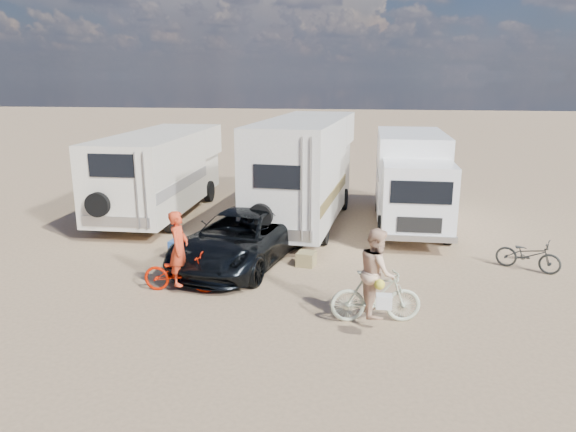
# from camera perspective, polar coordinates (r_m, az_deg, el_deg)

# --- Properties ---
(ground) EXTENTS (140.00, 140.00, 0.00)m
(ground) POSITION_cam_1_polar(r_m,az_deg,el_deg) (11.37, -2.60, -9.68)
(ground) COLOR tan
(ground) RESTS_ON ground
(rv_main) EXTENTS (2.90, 7.36, 3.38)m
(rv_main) POSITION_cam_1_polar(r_m,az_deg,el_deg) (17.28, 1.79, 4.67)
(rv_main) COLOR silver
(rv_main) RESTS_ON ground
(rv_left) EXTENTS (2.42, 7.17, 2.81)m
(rv_left) POSITION_cam_1_polar(r_m,az_deg,el_deg) (19.00, -13.37, 4.30)
(rv_left) COLOR beige
(rv_left) RESTS_ON ground
(box_truck) EXTENTS (2.13, 6.15, 2.90)m
(box_truck) POSITION_cam_1_polar(r_m,az_deg,el_deg) (17.43, 12.97, 3.58)
(box_truck) COLOR white
(box_truck) RESTS_ON ground
(dark_suv) EXTENTS (3.21, 5.20, 1.34)m
(dark_suv) POSITION_cam_1_polar(r_m,az_deg,el_deg) (13.77, -5.05, -2.34)
(dark_suv) COLOR black
(dark_suv) RESTS_ON ground
(bike_man) EXTENTS (1.68, 0.61, 0.88)m
(bike_man) POSITION_cam_1_polar(r_m,az_deg,el_deg) (12.25, -11.35, -5.92)
(bike_man) COLOR #C21600
(bike_man) RESTS_ON ground
(bike_woman) EXTENTS (1.81, 0.74, 1.06)m
(bike_woman) POSITION_cam_1_polar(r_m,az_deg,el_deg) (10.68, 9.28, -8.42)
(bike_woman) COLOR beige
(bike_woman) RESTS_ON ground
(rider_man) EXTENTS (0.41, 0.62, 1.67)m
(rider_man) POSITION_cam_1_polar(r_m,az_deg,el_deg) (12.11, -11.44, -4.16)
(rider_man) COLOR red
(rider_man) RESTS_ON ground
(rider_woman) EXTENTS (0.76, 0.92, 1.72)m
(rider_woman) POSITION_cam_1_polar(r_m,az_deg,el_deg) (10.55, 9.35, -6.77)
(rider_woman) COLOR #DEB190
(rider_woman) RESTS_ON ground
(bike_parked) EXTENTS (1.61, 1.16, 0.80)m
(bike_parked) POSITION_cam_1_polar(r_m,az_deg,el_deg) (14.56, 24.12, -3.77)
(bike_parked) COLOR #242624
(bike_parked) RESTS_ON ground
(cooler) EXTENTS (0.66, 0.51, 0.49)m
(cooler) POSITION_cam_1_polar(r_m,az_deg,el_deg) (14.48, -11.16, -3.49)
(cooler) COLOR #284D8E
(cooler) RESTS_ON ground
(crate) EXTENTS (0.52, 0.52, 0.36)m
(crate) POSITION_cam_1_polar(r_m,az_deg,el_deg) (13.70, 1.95, -4.56)
(crate) COLOR olive
(crate) RESTS_ON ground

